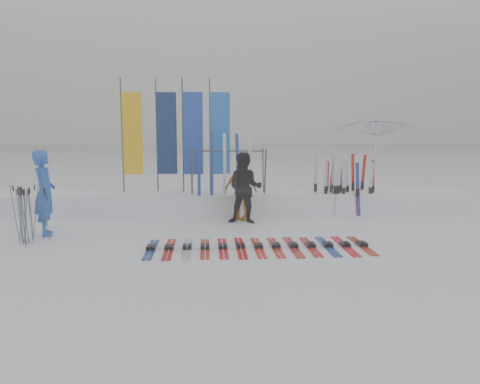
{
  "coord_description": "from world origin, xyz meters",
  "views": [
    {
      "loc": [
        -0.51,
        -8.64,
        2.41
      ],
      "look_at": [
        0.2,
        1.6,
        1.0
      ],
      "focal_mm": 35.0,
      "sensor_mm": 36.0,
      "label": 1
    }
  ],
  "objects": [
    {
      "name": "ground",
      "position": [
        0.0,
        0.0,
        0.0
      ],
      "size": [
        120.0,
        120.0,
        0.0
      ],
      "primitive_type": "plane",
      "color": "white",
      "rests_on": "ground"
    },
    {
      "name": "snow_bank",
      "position": [
        0.0,
        4.6,
        0.3
      ],
      "size": [
        14.0,
        1.6,
        0.6
      ],
      "primitive_type": "cube",
      "color": "white",
      "rests_on": "ground"
    },
    {
      "name": "person_blue",
      "position": [
        -4.16,
        2.01,
        0.97
      ],
      "size": [
        0.68,
        0.82,
        1.93
      ],
      "primitive_type": "imported",
      "rotation": [
        0.0,
        0.0,
        1.94
      ],
      "color": "blue",
      "rests_on": "ground"
    },
    {
      "name": "person_black",
      "position": [
        0.43,
        3.02,
        0.9
      ],
      "size": [
        0.99,
        0.84,
        1.8
      ],
      "primitive_type": "imported",
      "rotation": [
        0.0,
        0.0,
        -0.19
      ],
      "color": "black",
      "rests_on": "ground"
    },
    {
      "name": "person_yellow",
      "position": [
        0.35,
        3.51,
        0.8
      ],
      "size": [
        0.99,
        0.84,
        1.6
      ],
      "primitive_type": "imported",
      "rotation": [
        0.0,
        0.0,
        -0.58
      ],
      "color": "orange",
      "rests_on": "ground"
    },
    {
      "name": "tent_canopy",
      "position": [
        4.93,
        6.13,
        1.4
      ],
      "size": [
        3.47,
        3.52,
        2.8
      ],
      "primitive_type": "imported",
      "rotation": [
        0.0,
        0.0,
        0.14
      ],
      "color": "white",
      "rests_on": "ground"
    },
    {
      "name": "ski_row",
      "position": [
        0.5,
        0.53,
        0.04
      ],
      "size": [
        4.46,
        1.69,
        0.07
      ],
      "color": "navy",
      "rests_on": "ground"
    },
    {
      "name": "pole_cluster",
      "position": [
        -4.33,
        1.3,
        0.59
      ],
      "size": [
        0.71,
        0.78,
        1.25
      ],
      "color": "#595B60",
      "rests_on": "ground"
    },
    {
      "name": "feather_flags",
      "position": [
        -1.36,
        4.74,
        2.24
      ],
      "size": [
        3.04,
        0.19,
        3.2
      ],
      "color": "#383A3F",
      "rests_on": "ground"
    },
    {
      "name": "ski_rack",
      "position": [
        0.05,
        4.2,
        1.38
      ],
      "size": [
        2.04,
        0.8,
        1.23
      ],
      "color": "#383A3F",
      "rests_on": "ground"
    },
    {
      "name": "upright_skis",
      "position": [
        3.29,
        4.11,
        0.78
      ],
      "size": [
        1.7,
        0.97,
        1.68
      ],
      "color": "red",
      "rests_on": "ground"
    }
  ]
}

